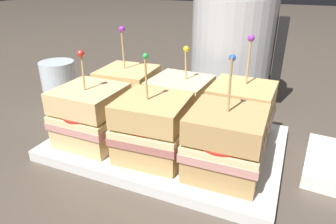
{
  "coord_description": "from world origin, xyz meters",
  "views": [
    {
      "loc": [
        0.18,
        -0.43,
        0.28
      ],
      "look_at": [
        0.0,
        0.0,
        0.07
      ],
      "focal_mm": 32.0,
      "sensor_mm": 36.0,
      "label": 1
    }
  ],
  "objects_px": {
    "serving_platter": "(168,142)",
    "sandwich_back_right": "(240,112)",
    "sandwich_front_right": "(225,143)",
    "sandwich_back_center": "(180,103)",
    "kettle_steel": "(232,50)",
    "sandwich_front_center": "(154,128)",
    "sandwich_front_left": "(91,115)",
    "sandwich_back_left": "(128,92)",
    "drinking_glass": "(60,85)"
  },
  "relations": [
    {
      "from": "serving_platter",
      "to": "sandwich_back_right",
      "type": "distance_m",
      "value": 0.14
    },
    {
      "from": "sandwich_back_right",
      "to": "sandwich_front_right",
      "type": "bearing_deg",
      "value": -89.71
    },
    {
      "from": "sandwich_back_center",
      "to": "sandwich_back_right",
      "type": "bearing_deg",
      "value": -0.76
    },
    {
      "from": "sandwich_back_center",
      "to": "kettle_steel",
      "type": "bearing_deg",
      "value": 77.32
    },
    {
      "from": "serving_platter",
      "to": "kettle_steel",
      "type": "height_order",
      "value": "kettle_steel"
    },
    {
      "from": "sandwich_front_right",
      "to": "sandwich_front_center",
      "type": "bearing_deg",
      "value": 179.97
    },
    {
      "from": "sandwich_front_left",
      "to": "sandwich_back_center",
      "type": "distance_m",
      "value": 0.16
    },
    {
      "from": "sandwich_front_left",
      "to": "sandwich_back_right",
      "type": "distance_m",
      "value": 0.26
    },
    {
      "from": "sandwich_front_right",
      "to": "sandwich_back_left",
      "type": "height_order",
      "value": "sandwich_back_left"
    },
    {
      "from": "serving_platter",
      "to": "drinking_glass",
      "type": "height_order",
      "value": "drinking_glass"
    },
    {
      "from": "sandwich_front_left",
      "to": "sandwich_front_right",
      "type": "bearing_deg",
      "value": 0.2
    },
    {
      "from": "sandwich_front_center",
      "to": "sandwich_back_center",
      "type": "distance_m",
      "value": 0.11
    },
    {
      "from": "sandwich_back_left",
      "to": "kettle_steel",
      "type": "xyz_separation_m",
      "value": [
        0.16,
        0.21,
        0.06
      ]
    },
    {
      "from": "serving_platter",
      "to": "sandwich_back_center",
      "type": "bearing_deg",
      "value": 90.49
    },
    {
      "from": "serving_platter",
      "to": "sandwich_front_center",
      "type": "bearing_deg",
      "value": -87.88
    },
    {
      "from": "sandwich_front_left",
      "to": "sandwich_front_center",
      "type": "xyz_separation_m",
      "value": [
        0.12,
        0.0,
        -0.0
      ]
    },
    {
      "from": "sandwich_front_left",
      "to": "drinking_glass",
      "type": "relative_size",
      "value": 1.49
    },
    {
      "from": "sandwich_back_center",
      "to": "serving_platter",
      "type": "bearing_deg",
      "value": -89.51
    },
    {
      "from": "sandwich_front_left",
      "to": "kettle_steel",
      "type": "xyz_separation_m",
      "value": [
        0.16,
        0.32,
        0.06
      ]
    },
    {
      "from": "sandwich_front_left",
      "to": "sandwich_back_right",
      "type": "xyz_separation_m",
      "value": [
        0.23,
        0.11,
        0.0
      ]
    },
    {
      "from": "sandwich_back_center",
      "to": "kettle_steel",
      "type": "relative_size",
      "value": 0.57
    },
    {
      "from": "sandwich_front_right",
      "to": "sandwich_back_center",
      "type": "bearing_deg",
      "value": 135.14
    },
    {
      "from": "kettle_steel",
      "to": "sandwich_front_center",
      "type": "bearing_deg",
      "value": -97.85
    },
    {
      "from": "sandwich_back_right",
      "to": "drinking_glass",
      "type": "bearing_deg",
      "value": 178.33
    },
    {
      "from": "sandwich_front_left",
      "to": "kettle_steel",
      "type": "distance_m",
      "value": 0.37
    },
    {
      "from": "serving_platter",
      "to": "sandwich_front_left",
      "type": "height_order",
      "value": "sandwich_front_left"
    },
    {
      "from": "sandwich_back_center",
      "to": "sandwich_back_right",
      "type": "xyz_separation_m",
      "value": [
        0.11,
        -0.0,
        0.0
      ]
    },
    {
      "from": "sandwich_front_right",
      "to": "sandwich_back_center",
      "type": "distance_m",
      "value": 0.16
    },
    {
      "from": "sandwich_front_left",
      "to": "kettle_steel",
      "type": "relative_size",
      "value": 0.6
    },
    {
      "from": "sandwich_front_left",
      "to": "sandwich_back_center",
      "type": "xyz_separation_m",
      "value": [
        0.12,
        0.11,
        -0.0
      ]
    },
    {
      "from": "sandwich_front_center",
      "to": "serving_platter",
      "type": "bearing_deg",
      "value": 92.12
    },
    {
      "from": "sandwich_front_center",
      "to": "sandwich_back_center",
      "type": "xyz_separation_m",
      "value": [
        -0.0,
        0.11,
        -0.0
      ]
    },
    {
      "from": "sandwich_front_right",
      "to": "sandwich_back_right",
      "type": "height_order",
      "value": "sandwich_back_right"
    },
    {
      "from": "serving_platter",
      "to": "drinking_glass",
      "type": "xyz_separation_m",
      "value": [
        -0.3,
        0.07,
        0.05
      ]
    },
    {
      "from": "serving_platter",
      "to": "drinking_glass",
      "type": "distance_m",
      "value": 0.31
    },
    {
      "from": "sandwich_front_right",
      "to": "sandwich_back_left",
      "type": "relative_size",
      "value": 0.98
    },
    {
      "from": "sandwich_back_center",
      "to": "sandwich_back_right",
      "type": "relative_size",
      "value": 0.86
    },
    {
      "from": "sandwich_back_left",
      "to": "sandwich_back_right",
      "type": "distance_m",
      "value": 0.23
    },
    {
      "from": "sandwich_front_center",
      "to": "sandwich_front_left",
      "type": "bearing_deg",
      "value": -179.59
    },
    {
      "from": "drinking_glass",
      "to": "sandwich_front_left",
      "type": "bearing_deg",
      "value": -34.55
    },
    {
      "from": "sandwich_front_left",
      "to": "sandwich_back_left",
      "type": "height_order",
      "value": "sandwich_back_left"
    },
    {
      "from": "sandwich_front_right",
      "to": "sandwich_back_right",
      "type": "relative_size",
      "value": 0.98
    },
    {
      "from": "sandwich_back_center",
      "to": "sandwich_back_left",
      "type": "bearing_deg",
      "value": 177.92
    },
    {
      "from": "sandwich_back_right",
      "to": "sandwich_back_center",
      "type": "bearing_deg",
      "value": 179.24
    },
    {
      "from": "sandwich_front_center",
      "to": "sandwich_front_right",
      "type": "height_order",
      "value": "sandwich_front_right"
    },
    {
      "from": "kettle_steel",
      "to": "sandwich_back_left",
      "type": "bearing_deg",
      "value": -127.93
    },
    {
      "from": "sandwich_front_left",
      "to": "drinking_glass",
      "type": "height_order",
      "value": "sandwich_front_left"
    },
    {
      "from": "sandwich_front_center",
      "to": "kettle_steel",
      "type": "relative_size",
      "value": 0.62
    },
    {
      "from": "sandwich_front_right",
      "to": "sandwich_back_right",
      "type": "xyz_separation_m",
      "value": [
        -0.0,
        0.11,
        0.0
      ]
    },
    {
      "from": "sandwich_front_left",
      "to": "drinking_glass",
      "type": "distance_m",
      "value": 0.22
    }
  ]
}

